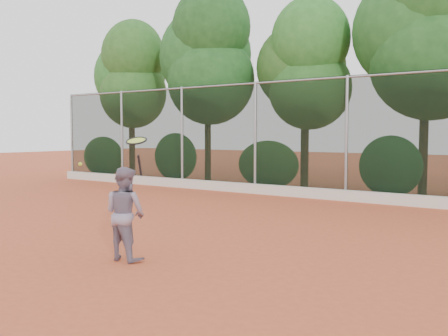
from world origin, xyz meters
The scene contains 7 objects.
ground centered at (0.00, 0.00, 0.00)m, with size 80.00×80.00×0.00m, color #C5512E.
concrete_curb centered at (0.00, 6.82, 0.15)m, with size 24.00×0.20×0.30m, color silver.
tennis_player centered at (-0.19, -1.29, 0.70)m, with size 0.68×0.53×1.39m, color gray.
chainlink_fence centered at (0.00, 7.00, 1.86)m, with size 24.09×0.09×3.50m.
foliage_backdrop centered at (-0.55, 8.98, 4.40)m, with size 23.70×3.63×7.55m.
tennis_racket centered at (0.18, -1.41, 1.74)m, with size 0.39×0.38×0.56m.
tennis_ball_in_flight centered at (-1.20, -1.29, 1.40)m, with size 0.06×0.06×0.06m.
Camera 1 is at (5.23, -6.46, 1.89)m, focal length 40.00 mm.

